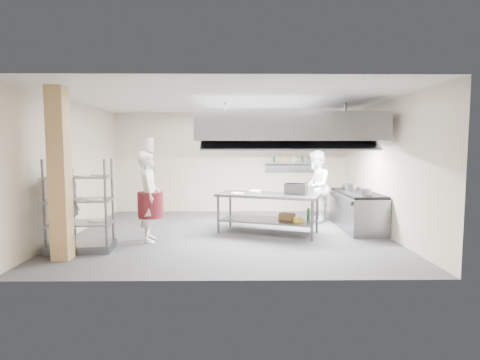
{
  "coord_description": "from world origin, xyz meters",
  "views": [
    {
      "loc": [
        0.14,
        -8.38,
        1.97
      ],
      "look_at": [
        0.24,
        0.2,
        1.22
      ],
      "focal_mm": 28.0,
      "sensor_mm": 36.0,
      "label": 1
    }
  ],
  "objects_px": {
    "pass_rack": "(80,205)",
    "griddle": "(296,189)",
    "chef_plating": "(68,207)",
    "stockpot": "(351,187)",
    "chef_head": "(149,197)",
    "cooking_range": "(357,212)",
    "island": "(268,213)",
    "chef_line": "(316,187)"
  },
  "relations": [
    {
      "from": "pass_rack",
      "to": "griddle",
      "type": "relative_size",
      "value": 3.6
    },
    {
      "from": "chef_plating",
      "to": "stockpot",
      "type": "distance_m",
      "value": 6.33
    },
    {
      "from": "chef_head",
      "to": "griddle",
      "type": "height_order",
      "value": "chef_head"
    },
    {
      "from": "stockpot",
      "to": "chef_plating",
      "type": "bearing_deg",
      "value": -160.49
    },
    {
      "from": "pass_rack",
      "to": "chef_head",
      "type": "xyz_separation_m",
      "value": [
        1.13,
        0.71,
        0.07
      ]
    },
    {
      "from": "pass_rack",
      "to": "cooking_range",
      "type": "distance_m",
      "value": 6.18
    },
    {
      "from": "chef_plating",
      "to": "griddle",
      "type": "relative_size",
      "value": 3.54
    },
    {
      "from": "cooking_range",
      "to": "island",
      "type": "bearing_deg",
      "value": -169.28
    },
    {
      "from": "pass_rack",
      "to": "chef_head",
      "type": "height_order",
      "value": "chef_head"
    },
    {
      "from": "cooking_range",
      "to": "chef_line",
      "type": "bearing_deg",
      "value": 136.16
    },
    {
      "from": "pass_rack",
      "to": "island",
      "type": "bearing_deg",
      "value": 15.13
    },
    {
      "from": "chef_head",
      "to": "chef_plating",
      "type": "distance_m",
      "value": 1.54
    },
    {
      "from": "pass_rack",
      "to": "stockpot",
      "type": "distance_m",
      "value": 6.12
    },
    {
      "from": "chef_head",
      "to": "chef_line",
      "type": "relative_size",
      "value": 1.01
    },
    {
      "from": "island",
      "to": "griddle",
      "type": "relative_size",
      "value": 4.71
    },
    {
      "from": "cooking_range",
      "to": "griddle",
      "type": "bearing_deg",
      "value": -164.76
    },
    {
      "from": "griddle",
      "to": "stockpot",
      "type": "height_order",
      "value": "griddle"
    },
    {
      "from": "chef_line",
      "to": "pass_rack",
      "type": "bearing_deg",
      "value": -45.06
    },
    {
      "from": "pass_rack",
      "to": "stockpot",
      "type": "relative_size",
      "value": 6.71
    },
    {
      "from": "island",
      "to": "pass_rack",
      "type": "distance_m",
      "value": 3.97
    },
    {
      "from": "pass_rack",
      "to": "griddle",
      "type": "height_order",
      "value": "pass_rack"
    },
    {
      "from": "chef_plating",
      "to": "stockpot",
      "type": "relative_size",
      "value": 6.6
    },
    {
      "from": "cooking_range",
      "to": "chef_head",
      "type": "distance_m",
      "value": 4.91
    },
    {
      "from": "island",
      "to": "chef_head",
      "type": "xyz_separation_m",
      "value": [
        -2.55,
        -0.73,
        0.49
      ]
    },
    {
      "from": "chef_head",
      "to": "chef_line",
      "type": "height_order",
      "value": "chef_head"
    },
    {
      "from": "cooking_range",
      "to": "chef_line",
      "type": "height_order",
      "value": "chef_line"
    },
    {
      "from": "island",
      "to": "stockpot",
      "type": "xyz_separation_m",
      "value": [
        2.08,
        0.6,
        0.54
      ]
    },
    {
      "from": "chef_plating",
      "to": "island",
      "type": "bearing_deg",
      "value": 98.33
    },
    {
      "from": "chef_line",
      "to": "cooking_range",
      "type": "bearing_deg",
      "value": 63.27
    },
    {
      "from": "chef_head",
      "to": "griddle",
      "type": "bearing_deg",
      "value": -89.56
    },
    {
      "from": "island",
      "to": "griddle",
      "type": "height_order",
      "value": "griddle"
    },
    {
      "from": "chef_line",
      "to": "island",
      "type": "bearing_deg",
      "value": -30.97
    },
    {
      "from": "stockpot",
      "to": "chef_head",
      "type": "bearing_deg",
      "value": -163.9
    },
    {
      "from": "cooking_range",
      "to": "griddle",
      "type": "relative_size",
      "value": 4.11
    },
    {
      "from": "cooking_range",
      "to": "chef_line",
      "type": "distance_m",
      "value": 1.27
    },
    {
      "from": "chef_plating",
      "to": "stockpot",
      "type": "xyz_separation_m",
      "value": [
        5.97,
        2.11,
        0.13
      ]
    },
    {
      "from": "chef_head",
      "to": "stockpot",
      "type": "distance_m",
      "value": 4.82
    },
    {
      "from": "chef_head",
      "to": "chef_plating",
      "type": "relative_size",
      "value": 1.1
    },
    {
      "from": "island",
      "to": "chef_plating",
      "type": "bearing_deg",
      "value": -139.29
    },
    {
      "from": "chef_line",
      "to": "chef_plating",
      "type": "xyz_separation_m",
      "value": [
        -5.24,
        -2.73,
        -0.08
      ]
    },
    {
      "from": "griddle",
      "to": "pass_rack",
      "type": "bearing_deg",
      "value": -140.24
    },
    {
      "from": "chef_head",
      "to": "stockpot",
      "type": "height_order",
      "value": "chef_head"
    }
  ]
}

